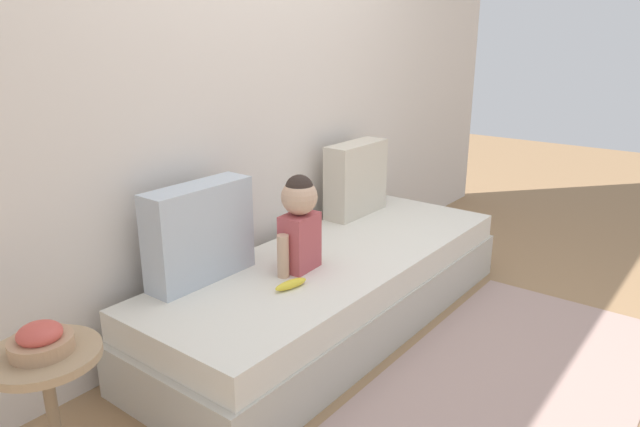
% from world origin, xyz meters
% --- Properties ---
extents(ground_plane, '(12.00, 12.00, 0.00)m').
position_xyz_m(ground_plane, '(0.00, 0.00, 0.00)').
color(ground_plane, '#93704C').
extents(back_wall, '(5.49, 0.10, 2.39)m').
position_xyz_m(back_wall, '(0.00, 0.53, 1.20)').
color(back_wall, silver).
rests_on(back_wall, ground).
extents(couch, '(2.29, 0.81, 0.40)m').
position_xyz_m(couch, '(0.00, 0.00, 0.20)').
color(couch, beige).
rests_on(couch, ground).
extents(throw_pillow_left, '(0.53, 0.16, 0.45)m').
position_xyz_m(throw_pillow_left, '(-0.63, 0.30, 0.62)').
color(throw_pillow_left, '#B2BCC6').
rests_on(throw_pillow_left, couch).
extents(throw_pillow_right, '(0.47, 0.16, 0.45)m').
position_xyz_m(throw_pillow_right, '(0.63, 0.30, 0.62)').
color(throw_pillow_right, beige).
rests_on(throw_pillow_right, couch).
extents(toddler, '(0.30, 0.17, 0.47)m').
position_xyz_m(toddler, '(-0.26, 0.02, 0.65)').
color(toddler, '#B24C51').
rests_on(toddler, couch).
extents(banana, '(0.18, 0.08, 0.04)m').
position_xyz_m(banana, '(-0.46, -0.09, 0.42)').
color(banana, yellow).
rests_on(banana, couch).
extents(side_table, '(0.36, 0.36, 0.52)m').
position_xyz_m(side_table, '(-1.50, 0.07, 0.39)').
color(side_table, tan).
rests_on(side_table, ground).
extents(fruit_bowl, '(0.20, 0.20, 0.10)m').
position_xyz_m(fruit_bowl, '(-1.50, 0.07, 0.56)').
color(fruit_bowl, tan).
rests_on(fruit_bowl, side_table).
extents(floor_rug, '(2.06, 1.00, 0.01)m').
position_xyz_m(floor_rug, '(0.00, -0.95, 0.00)').
color(floor_rug, tan).
rests_on(floor_rug, ground).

